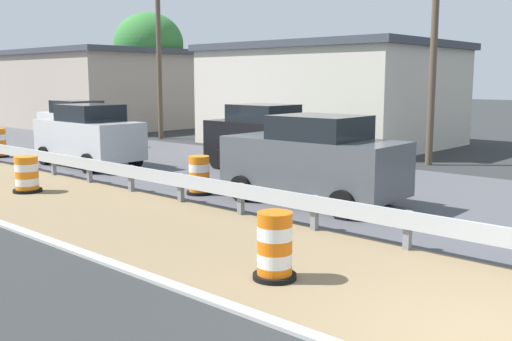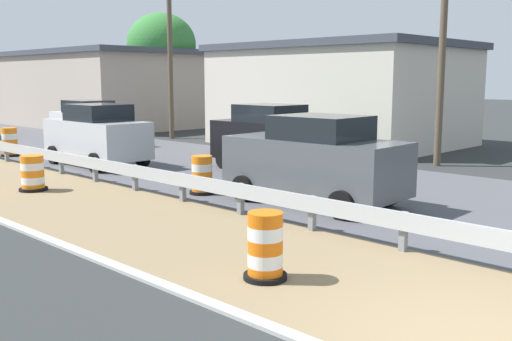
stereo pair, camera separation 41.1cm
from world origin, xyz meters
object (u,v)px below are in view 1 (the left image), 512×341
at_px(car_trailing_near_lane, 79,123).
at_px(car_trailing_far_lane, 89,135).
at_px(car_mid_far_lane, 266,138).
at_px(car_distant_b, 314,160).
at_px(utility_pole_near, 434,38).
at_px(traffic_barrel_nearest, 275,249).
at_px(traffic_barrel_mid, 27,176).
at_px(utility_pole_mid, 159,44).
at_px(traffic_barrel_close, 199,177).

bearing_deg(car_trailing_near_lane, car_trailing_far_lane, -27.43).
xyz_separation_m(car_mid_far_lane, car_distant_b, (-3.16, -4.26, -0.01)).
bearing_deg(car_trailing_near_lane, utility_pole_near, 19.32).
distance_m(traffic_barrel_nearest, car_distant_b, 5.57).
bearing_deg(car_distant_b, traffic_barrel_mid, 29.64).
height_order(car_trailing_far_lane, utility_pole_mid, utility_pole_mid).
height_order(traffic_barrel_close, car_trailing_near_lane, car_trailing_near_lane).
distance_m(traffic_barrel_close, car_distant_b, 3.13).
xyz_separation_m(traffic_barrel_nearest, car_distant_b, (4.76, 2.83, 0.60)).
height_order(traffic_barrel_mid, utility_pole_mid, utility_pole_mid).
bearing_deg(traffic_barrel_close, utility_pole_near, -12.84).
xyz_separation_m(traffic_barrel_mid, car_distant_b, (3.94, -6.47, 0.64)).
xyz_separation_m(car_mid_far_lane, car_trailing_far_lane, (-3.40, 5.10, -0.01)).
distance_m(car_mid_far_lane, car_distant_b, 5.31).
relative_size(car_trailing_near_lane, utility_pole_mid, 0.50).
xyz_separation_m(traffic_barrel_close, car_mid_far_lane, (4.23, 1.39, 0.62)).
relative_size(traffic_barrel_nearest, utility_pole_near, 0.12).
bearing_deg(car_trailing_far_lane, car_mid_far_lane, -145.46).
distance_m(traffic_barrel_nearest, traffic_barrel_close, 6.79).
bearing_deg(traffic_barrel_mid, traffic_barrel_close, -51.39).
relative_size(car_trailing_far_lane, utility_pole_near, 0.52).
xyz_separation_m(traffic_barrel_close, car_trailing_near_lane, (4.11, 12.51, 0.56)).
bearing_deg(car_distant_b, car_mid_far_lane, -38.24).
distance_m(traffic_barrel_nearest, car_mid_far_lane, 10.64).
bearing_deg(utility_pole_mid, car_trailing_near_lane, 172.96).
height_order(traffic_barrel_mid, car_mid_far_lane, car_mid_far_lane).
distance_m(car_trailing_far_lane, car_distant_b, 9.37).
bearing_deg(car_mid_far_lane, traffic_barrel_nearest, -46.87).
distance_m(traffic_barrel_mid, car_distant_b, 7.60).
xyz_separation_m(traffic_barrel_nearest, car_trailing_far_lane, (4.52, 12.19, 0.60)).
bearing_deg(car_trailing_far_lane, car_trailing_near_lane, -27.64).
xyz_separation_m(traffic_barrel_mid, car_trailing_near_lane, (6.98, 8.92, 0.58)).
xyz_separation_m(traffic_barrel_nearest, traffic_barrel_close, (3.68, 5.70, -0.01)).
distance_m(car_distant_b, utility_pole_near, 8.53).
bearing_deg(traffic_barrel_nearest, car_mid_far_lane, 41.85).
relative_size(traffic_barrel_close, car_distant_b, 0.23).
distance_m(traffic_barrel_close, car_mid_far_lane, 4.50).
bearing_deg(traffic_barrel_close, traffic_barrel_mid, 128.61).
height_order(traffic_barrel_nearest, utility_pole_near, utility_pole_near).
xyz_separation_m(traffic_barrel_close, traffic_barrel_mid, (-2.87, 3.59, -0.02)).
distance_m(traffic_barrel_nearest, car_trailing_far_lane, 13.01).
xyz_separation_m(car_distant_b, utility_pole_mid, (7.27, 14.87, 3.61)).
relative_size(car_trailing_near_lane, car_distant_b, 1.02).
relative_size(car_trailing_near_lane, car_mid_far_lane, 1.06).
height_order(traffic_barrel_close, car_trailing_far_lane, car_trailing_far_lane).
relative_size(traffic_barrel_close, utility_pole_near, 0.12).
bearing_deg(utility_pole_mid, traffic_barrel_mid, -143.16).
relative_size(car_mid_far_lane, car_trailing_far_lane, 0.99).
relative_size(car_trailing_near_lane, car_trailing_far_lane, 1.05).
bearing_deg(car_mid_far_lane, utility_pole_mid, 160.08).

